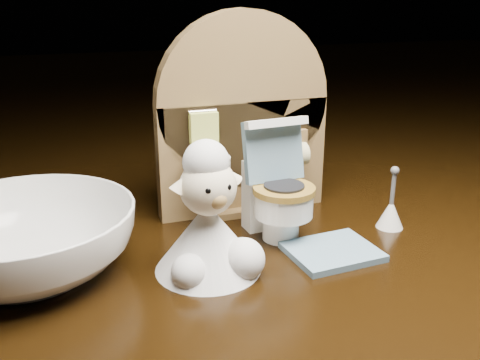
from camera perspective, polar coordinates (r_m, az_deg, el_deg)
name	(u,v)px	position (r m, az deg, el deg)	size (l,w,h in m)	color
backdrop_panel	(242,127)	(0.40, 0.21, 5.63)	(0.13, 0.05, 0.15)	brown
toy_toilet	(277,194)	(0.37, 3.92, -1.46)	(0.04, 0.05, 0.08)	white
bath_mat	(332,252)	(0.35, 9.81, -7.54)	(0.06, 0.05, 0.00)	slate
toilet_brush	(391,212)	(0.40, 15.78, -3.26)	(0.02, 0.02, 0.05)	white
plush_lamb	(209,227)	(0.32, -3.30, -4.99)	(0.07, 0.07, 0.08)	white
ceramic_bowl	(27,241)	(0.35, -21.80, -6.10)	(0.13, 0.13, 0.04)	white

